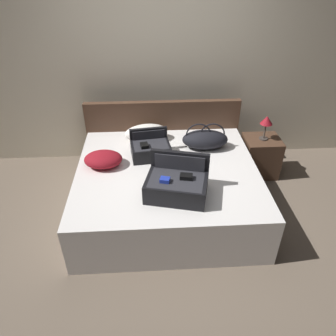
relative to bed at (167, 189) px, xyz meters
name	(u,v)px	position (x,y,z in m)	size (l,w,h in m)	color
ground_plane	(170,232)	(0.00, -0.40, -0.27)	(12.00, 12.00, 0.00)	#6B5B4C
back_wall	(161,62)	(0.00, 1.25, 1.03)	(8.00, 0.10, 2.60)	beige
bed	(167,189)	(0.00, 0.00, 0.00)	(1.92, 1.76, 0.54)	silver
headboard	(163,134)	(0.00, 0.92, 0.19)	(1.96, 0.08, 0.92)	#4C3323
hard_case_large	(177,184)	(0.06, -0.43, 0.39)	(0.64, 0.53, 0.36)	black
hard_case_medium	(150,149)	(-0.17, 0.27, 0.37)	(0.46, 0.37, 0.28)	black
duffel_bag	(205,139)	(0.46, 0.42, 0.38)	(0.54, 0.31, 0.31)	black
pillow_near_headboard	(146,133)	(-0.22, 0.65, 0.37)	(0.51, 0.26, 0.20)	white
pillow_center_head	(103,159)	(-0.68, 0.11, 0.35)	(0.41, 0.31, 0.16)	maroon
nightstand	(260,156)	(1.24, 0.63, -0.01)	(0.44, 0.40, 0.51)	#4C3323
table_lamp	(267,122)	(1.24, 0.63, 0.48)	(0.15, 0.15, 0.31)	#3F3833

